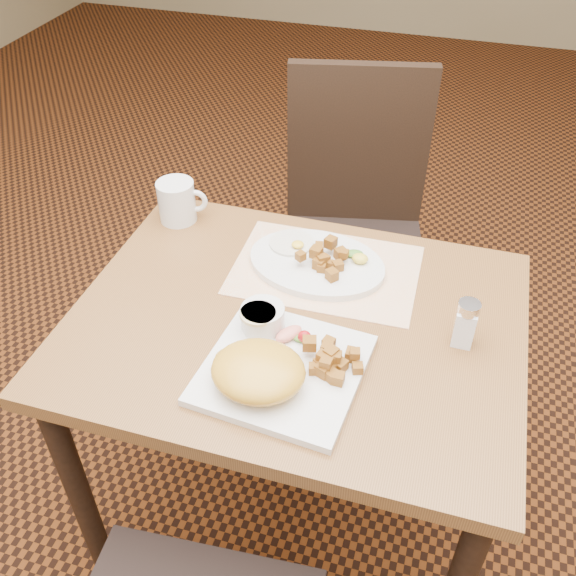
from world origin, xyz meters
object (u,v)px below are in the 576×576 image
Objects in this scene: coffee_mug at (178,201)px; chair_far at (354,218)px; salt_shaker at (465,323)px; plate_square at (283,369)px; plate_oval at (317,263)px; table at (295,356)px.

chair_far is at bearing 50.99° from coffee_mug.
salt_shaker is at bearing 104.70° from chair_far.
chair_far is 0.87m from plate_square.
chair_far is 3.46× the size of plate_square.
plate_oval is at bearing 79.35° from chair_far.
coffee_mug is (-0.35, -0.44, 0.26)m from chair_far.
salt_shaker reaches higher than plate_square.
chair_far is at bearing 116.83° from salt_shaker.
salt_shaker is at bearing -18.74° from coffee_mug.
table is 0.21m from plate_oval.
chair_far is 9.70× the size of salt_shaker.
plate_square is (0.02, -0.15, 0.12)m from table.
plate_square is 0.35m from salt_shaker.
chair_far reaches higher than table.
salt_shaker is at bearing -24.22° from plate_oval.
chair_far is 3.19× the size of plate_oval.
coffee_mug is (-0.37, 0.26, 0.16)m from table.
plate_square is at bearing -150.54° from salt_shaker.
table is 3.21× the size of plate_square.
table is 0.19m from plate_square.
plate_oval is 0.38m from coffee_mug.
plate_oval is at bearing 93.59° from plate_square.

